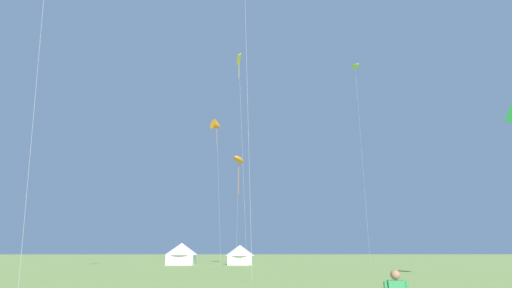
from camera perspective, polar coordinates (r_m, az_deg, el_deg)
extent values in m
cone|color=orange|center=(56.29, -5.56, 2.64)|extent=(2.14, 2.13, 1.75)
cylinder|color=#A75C11|center=(55.83, -5.60, 1.05)|extent=(0.05, 0.05, 2.46)
cylinder|color=#B2B2B7|center=(53.88, -5.30, -6.89)|extent=(1.03, 0.66, 18.90)
cylinder|color=#B2B2B7|center=(32.33, -1.24, 8.05)|extent=(0.85, 2.42, 29.37)
ellipsoid|color=#99DB2D|center=(68.72, 13.85, 10.63)|extent=(1.38, 2.05, 0.64)
cylinder|color=#B2B2B7|center=(62.66, 14.79, -1.90)|extent=(0.42, 2.21, 31.10)
cylinder|color=#B2B2B7|center=(30.88, -28.24, 12.65)|extent=(2.51, 1.40, 30.91)
ellipsoid|color=orange|center=(61.49, -2.45, -2.23)|extent=(2.35, 3.95, 1.37)
cylinder|color=#A75C11|center=(60.91, -2.48, -5.01)|extent=(0.09, 0.09, 4.64)
cylinder|color=#B2B2B7|center=(59.94, -2.64, -9.39)|extent=(0.24, 0.74, 15.46)
cube|color=yellow|center=(49.85, -2.43, 11.92)|extent=(0.59, 1.72, 1.65)
cylinder|color=#A79518|center=(49.20, -2.45, 10.35)|extent=(0.05, 0.05, 2.15)
cylinder|color=#B2B2B7|center=(45.25, -1.90, -1.83)|extent=(1.14, 0.90, 24.51)
sphere|color=#9E7051|center=(10.09, 19.10, -17.07)|extent=(0.22, 0.22, 0.22)
cube|color=white|center=(62.89, -10.55, -15.80)|extent=(3.88, 3.88, 1.46)
cone|color=white|center=(62.88, -10.48, -14.36)|extent=(4.85, 4.85, 1.70)
cube|color=white|center=(62.14, -2.31, -16.10)|extent=(3.51, 3.51, 1.32)
cone|color=white|center=(62.13, -2.30, -14.79)|extent=(4.39, 4.39, 1.54)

